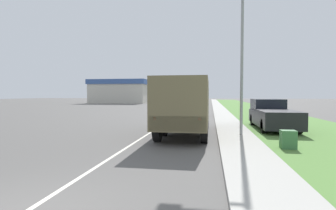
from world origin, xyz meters
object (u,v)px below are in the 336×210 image
at_px(military_truck, 185,104).
at_px(pickup_truck, 272,115).
at_px(car_nearest_ahead, 193,108).
at_px(car_second_ahead, 174,104).
at_px(lamp_post, 238,34).

relative_size(military_truck, pickup_truck, 1.31).
height_order(car_nearest_ahead, car_second_ahead, car_nearest_ahead).
bearing_deg(car_nearest_ahead, lamp_post, -76.19).
distance_m(military_truck, pickup_truck, 6.00).
distance_m(pickup_truck, lamp_post, 5.97).
relative_size(car_second_ahead, pickup_truck, 0.70).
distance_m(car_second_ahead, pickup_truck, 22.14).
xyz_separation_m(pickup_truck, lamp_post, (-2.40, -3.52, 4.18)).
height_order(military_truck, car_nearest_ahead, military_truck).
bearing_deg(lamp_post, military_truck, 173.58).
bearing_deg(car_nearest_ahead, military_truck, -87.92).
xyz_separation_m(car_second_ahead, lamp_post, (6.48, -23.81, 4.34)).
bearing_deg(car_second_ahead, lamp_post, -74.77).
bearing_deg(car_second_ahead, military_truck, -80.63).
height_order(pickup_truck, lamp_post, lamp_post).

